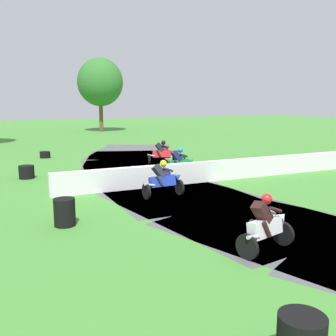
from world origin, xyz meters
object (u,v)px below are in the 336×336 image
motorcycle_trailing_blue (164,179)px  motorcycle_fourth_white (267,224)px  motorcycle_lead_red (163,153)px  motorcycle_chase_green (180,163)px  tire_stack_mid_b (65,212)px  tire_stack_mid_a (27,172)px  tire_stack_near (45,155)px

motorcycle_trailing_blue → motorcycle_fourth_white: motorcycle_fourth_white is taller
motorcycle_lead_red → motorcycle_chase_green: (-0.84, -3.60, 0.02)m
tire_stack_mid_b → motorcycle_lead_red: bearing=49.8°
tire_stack_mid_a → motorcycle_chase_green: bearing=-22.6°
motorcycle_chase_green → tire_stack_mid_a: size_ratio=2.43×
motorcycle_chase_green → motorcycle_trailing_blue: (-2.36, -3.13, -0.02)m
motorcycle_chase_green → motorcycle_trailing_blue: motorcycle_chase_green is taller
motorcycle_fourth_white → tire_stack_mid_a: bearing=108.9°
motorcycle_lead_red → tire_stack_mid_a: bearing=-173.3°
motorcycle_lead_red → motorcycle_trailing_blue: bearing=-115.4°
motorcycle_lead_red → motorcycle_fourth_white: (-3.35, -12.67, 0.02)m
motorcycle_fourth_white → tire_stack_near: (-2.20, 18.15, -0.46)m
motorcycle_chase_green → motorcycle_trailing_blue: 3.92m
motorcycle_chase_green → tire_stack_mid_b: motorcycle_chase_green is taller
tire_stack_near → tire_stack_mid_a: 6.61m
motorcycle_chase_green → tire_stack_mid_a: (-6.56, 2.73, -0.36)m
tire_stack_mid_a → motorcycle_fourth_white: bearing=-71.1°
motorcycle_trailing_blue → tire_stack_near: 12.44m
motorcycle_lead_red → motorcycle_trailing_blue: (-3.20, -6.73, 0.01)m
motorcycle_trailing_blue → motorcycle_fourth_white: bearing=-91.5°
motorcycle_chase_green → tire_stack_mid_a: motorcycle_chase_green is taller
motorcycle_trailing_blue → motorcycle_fourth_white: 5.94m
tire_stack_near → motorcycle_lead_red: bearing=-44.6°
motorcycle_trailing_blue → motorcycle_fourth_white: size_ratio=1.00×
motorcycle_fourth_white → tire_stack_mid_a: motorcycle_fourth_white is taller
motorcycle_lead_red → motorcycle_trailing_blue: 7.45m
motorcycle_chase_green → motorcycle_trailing_blue: size_ratio=1.00×
motorcycle_lead_red → tire_stack_mid_b: size_ratio=2.17×
motorcycle_lead_red → tire_stack_near: motorcycle_lead_red is taller
tire_stack_mid_a → motorcycle_lead_red: bearing=6.7°
motorcycle_lead_red → motorcycle_trailing_blue: motorcycle_trailing_blue is taller
tire_stack_mid_b → motorcycle_chase_green: bearing=37.9°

